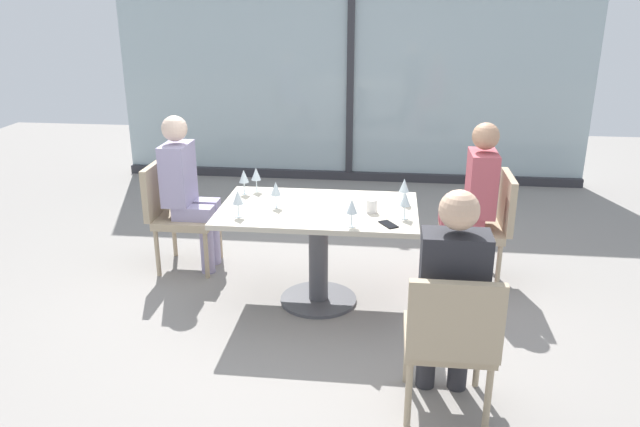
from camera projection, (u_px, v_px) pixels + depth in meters
ground_plane at (318, 301)px, 4.57m from camera, size 12.00×12.00×0.00m
window_wall_backdrop at (350, 78)px, 7.15m from camera, size 5.47×0.10×2.70m
dining_table_main at (318, 231)px, 4.39m from camera, size 1.38×0.86×0.73m
chair_far_right at (485, 222)px, 4.73m from camera, size 0.50×0.46×0.87m
chair_far_left at (175, 209)px, 4.99m from camera, size 0.50×0.46×0.87m
chair_front_right at (450, 336)px, 3.16m from camera, size 0.46×0.50×0.87m
person_far_right at (472, 196)px, 4.68m from camera, size 0.39×0.34×1.26m
person_far_left at (186, 186)px, 4.91m from camera, size 0.39×0.34×1.26m
person_front_right at (451, 290)px, 3.20m from camera, size 0.34×0.39×1.26m
wine_glass_0 at (244, 177)px, 4.58m from camera, size 0.07×0.07×0.18m
wine_glass_1 at (238, 198)px, 4.11m from camera, size 0.07×0.07×0.18m
wine_glass_2 at (352, 207)px, 3.94m from camera, size 0.07×0.07×0.18m
wine_glass_3 at (405, 200)px, 4.08m from camera, size 0.07×0.07×0.18m
wine_glass_4 at (404, 186)px, 4.36m from camera, size 0.07×0.07×0.18m
wine_glass_5 at (256, 174)px, 4.64m from camera, size 0.07×0.07×0.18m
wine_glass_6 at (276, 189)px, 4.29m from camera, size 0.07×0.07×0.18m
coffee_cup at (372, 206)px, 4.23m from camera, size 0.08×0.08×0.09m
cell_phone_on_table at (388, 224)px, 4.00m from camera, size 0.14×0.16×0.01m
handbag_0 at (446, 290)px, 4.43m from camera, size 0.34×0.28×0.28m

